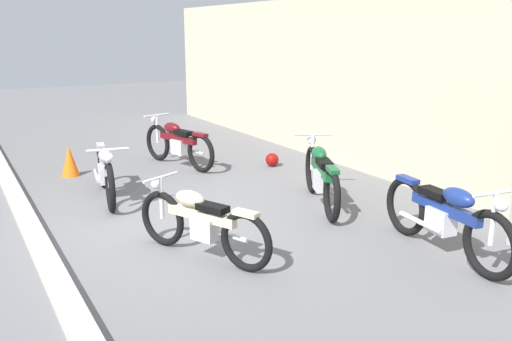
{
  "coord_description": "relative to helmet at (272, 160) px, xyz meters",
  "views": [
    {
      "loc": [
        6.63,
        -2.38,
        2.53
      ],
      "look_at": [
        0.0,
        1.45,
        0.55
      ],
      "focal_mm": 37.87,
      "sensor_mm": 36.0,
      "label": 1
    }
  ],
  "objects": [
    {
      "name": "ground_plane",
      "position": [
        1.97,
        -2.95,
        -0.13
      ],
      "size": [
        40.0,
        40.0,
        0.0
      ],
      "primitive_type": "plane",
      "color": "slate"
    },
    {
      "name": "building_wall",
      "position": [
        1.97,
        1.36,
        1.46
      ],
      "size": [
        18.0,
        0.3,
        3.19
      ],
      "primitive_type": "cube",
      "color": "beige",
      "rests_on": "ground_plane"
    },
    {
      "name": "curb_strip",
      "position": [
        1.97,
        -4.57,
        -0.07
      ],
      "size": [
        18.0,
        0.24,
        0.12
      ],
      "primitive_type": "cube",
      "color": "#B7B2A8",
      "rests_on": "ground_plane"
    },
    {
      "name": "helmet",
      "position": [
        0.0,
        0.0,
        0.0
      ],
      "size": [
        0.26,
        0.26,
        0.26
      ],
      "primitive_type": "sphere",
      "color": "maroon",
      "rests_on": "ground_plane"
    },
    {
      "name": "traffic_cone",
      "position": [
        -1.21,
        -3.52,
        0.15
      ],
      "size": [
        0.32,
        0.32,
        0.55
      ],
      "primitive_type": "cone",
      "color": "orange",
      "rests_on": "ground_plane"
    },
    {
      "name": "motorcycle_maroon",
      "position": [
        -0.94,
        -1.55,
        0.32
      ],
      "size": [
        2.04,
        0.77,
        0.93
      ],
      "rotation": [
        0.0,
        0.0,
        3.4
      ],
      "color": "black",
      "rests_on": "ground_plane"
    },
    {
      "name": "motorcycle_green",
      "position": [
        2.41,
        -0.64,
        0.34
      ],
      "size": [
        2.0,
        1.07,
        0.97
      ],
      "rotation": [
        0.0,
        0.0,
        2.71
      ],
      "color": "black",
      "rests_on": "ground_plane"
    },
    {
      "name": "motorcycle_cream",
      "position": [
        3.26,
        -2.98,
        0.29
      ],
      "size": [
        1.81,
        0.95,
        0.87
      ],
      "rotation": [
        0.0,
        0.0,
        3.56
      ],
      "color": "black",
      "rests_on": "ground_plane"
    },
    {
      "name": "motorcycle_blue",
      "position": [
        4.62,
        -0.52,
        0.33
      ],
      "size": [
        2.14,
        0.6,
        0.96
      ],
      "rotation": [
        0.0,
        0.0,
        -0.13
      ],
      "color": "black",
      "rests_on": "ground_plane"
    },
    {
      "name": "motorcycle_silver",
      "position": [
        0.5,
        -3.32,
        0.32
      ],
      "size": [
        2.07,
        0.63,
        0.93
      ],
      "rotation": [
        0.0,
        0.0,
        -0.17
      ],
      "color": "black",
      "rests_on": "ground_plane"
    }
  ]
}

